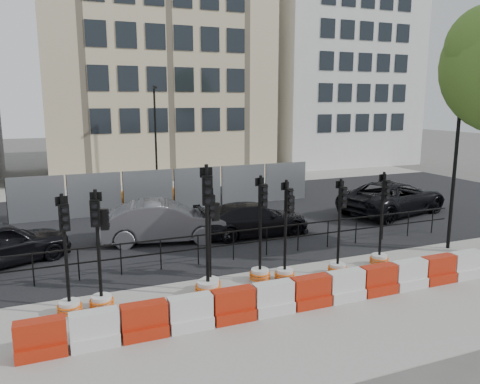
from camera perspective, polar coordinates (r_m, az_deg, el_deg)
name	(u,v)px	position (r m, az deg, el deg)	size (l,w,h in m)	color
ground	(248,273)	(14.46, 0.96, -9.79)	(120.00, 120.00, 0.00)	#51514C
sidewalk_near	(296,313)	(11.98, 6.80, -14.40)	(40.00, 6.00, 0.02)	gray
road	(185,219)	(20.78, -6.66, -3.33)	(40.00, 14.00, 0.03)	black
sidewalk_far	(146,186)	(29.37, -11.41, 0.74)	(40.00, 4.00, 0.02)	gray
building_cream	(153,46)	(35.39, -10.59, 17.10)	(15.00, 10.06, 18.00)	tan
building_white	(332,66)	(41.12, 11.12, 14.81)	(12.00, 9.06, 16.00)	silver
kerb_railing	(233,240)	(15.29, -0.81, -5.90)	(18.00, 0.04, 1.00)	black
heras_fencing	(170,193)	(23.28, -8.58, -0.14)	(14.33, 1.72, 2.00)	gray
lamp_post_far	(156,134)	(28.08, -10.25, 6.93)	(0.12, 0.56, 6.00)	black
lamp_post_near	(456,158)	(17.60, 24.84, 3.76)	(0.12, 0.56, 6.00)	black
barrier_row	(292,296)	(11.99, 6.37, -12.50)	(12.55, 0.50, 0.80)	red
traffic_signal_a	(69,291)	(12.25, -20.16, -11.29)	(0.60, 0.60, 3.03)	silver
traffic_signal_b	(101,282)	(12.26, -16.60, -10.51)	(0.60, 0.60, 3.07)	silver
traffic_signal_c	(208,271)	(12.55, -3.94, -9.53)	(0.70, 0.70, 3.56)	silver
traffic_signal_d	(211,267)	(12.92, -3.60, -9.09)	(0.58, 0.58, 2.94)	silver
traffic_signal_e	(260,260)	(13.56, 2.49, -8.34)	(0.61, 0.61, 3.12)	silver
traffic_signal_f	(285,258)	(13.63, 5.56, -7.98)	(0.59, 0.59, 2.98)	silver
traffic_signal_g	(338,256)	(14.36, 11.88, -7.61)	(0.58, 0.58, 2.94)	silver
traffic_signal_h	(380,247)	(15.46, 16.71, -6.44)	(0.59, 0.59, 3.01)	silver
car_b	(164,222)	(17.49, -9.25, -3.58)	(4.90, 2.50, 1.54)	#515157
car_c	(253,219)	(18.13, 1.64, -3.33)	(4.48, 1.91, 1.29)	black
car_d	(394,197)	(22.67, 18.22, -0.64)	(6.01, 3.84, 1.54)	black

